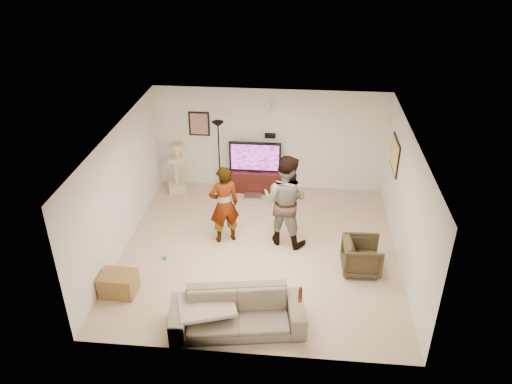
# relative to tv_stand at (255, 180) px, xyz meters

# --- Properties ---
(floor) EXTENTS (5.50, 5.50, 0.02)m
(floor) POSITION_rel_tv_stand_xyz_m (0.34, -2.50, -0.28)
(floor) COLOR #C7AD89
(floor) RESTS_ON ground
(ceiling) EXTENTS (5.50, 5.50, 0.02)m
(ceiling) POSITION_rel_tv_stand_xyz_m (0.34, -2.50, 2.24)
(ceiling) COLOR white
(ceiling) RESTS_ON wall_back
(wall_back) EXTENTS (5.50, 0.04, 2.50)m
(wall_back) POSITION_rel_tv_stand_xyz_m (0.34, 0.25, 0.98)
(wall_back) COLOR silver
(wall_back) RESTS_ON floor
(wall_front) EXTENTS (5.50, 0.04, 2.50)m
(wall_front) POSITION_rel_tv_stand_xyz_m (0.34, -5.25, 0.98)
(wall_front) COLOR silver
(wall_front) RESTS_ON floor
(wall_left) EXTENTS (0.04, 5.50, 2.50)m
(wall_left) POSITION_rel_tv_stand_xyz_m (-2.41, -2.50, 0.98)
(wall_left) COLOR silver
(wall_left) RESTS_ON floor
(wall_right) EXTENTS (0.04, 5.50, 2.50)m
(wall_right) POSITION_rel_tv_stand_xyz_m (3.09, -2.50, 0.98)
(wall_right) COLOR silver
(wall_right) RESTS_ON floor
(wall_clock) EXTENTS (0.26, 0.04, 0.26)m
(wall_clock) POSITION_rel_tv_stand_xyz_m (0.34, 0.22, 1.83)
(wall_clock) COLOR white
(wall_clock) RESTS_ON wall_back
(wall_speaker) EXTENTS (0.25, 0.10, 0.10)m
(wall_speaker) POSITION_rel_tv_stand_xyz_m (0.34, 0.19, 1.11)
(wall_speaker) COLOR black
(wall_speaker) RESTS_ON wall_back
(picture_back) EXTENTS (0.42, 0.03, 0.52)m
(picture_back) POSITION_rel_tv_stand_xyz_m (-1.36, 0.23, 1.33)
(picture_back) COLOR #8B5D53
(picture_back) RESTS_ON wall_back
(picture_right) EXTENTS (0.03, 0.78, 0.62)m
(picture_right) POSITION_rel_tv_stand_xyz_m (3.07, -0.90, 1.23)
(picture_right) COLOR #F3C150
(picture_right) RESTS_ON wall_right
(tv_stand) EXTENTS (1.28, 0.45, 0.53)m
(tv_stand) POSITION_rel_tv_stand_xyz_m (0.00, 0.00, 0.00)
(tv_stand) COLOR black
(tv_stand) RESTS_ON floor
(console_box) EXTENTS (0.40, 0.30, 0.07)m
(console_box) POSITION_rel_tv_stand_xyz_m (-0.01, -0.40, -0.23)
(console_box) COLOR #B2B3C0
(console_box) RESTS_ON floor
(tv) EXTENTS (1.24, 0.08, 0.73)m
(tv) POSITION_rel_tv_stand_xyz_m (0.00, 0.00, 0.63)
(tv) COLOR black
(tv) RESTS_ON tv_stand
(tv_screen) EXTENTS (1.14, 0.01, 0.65)m
(tv_screen) POSITION_rel_tv_stand_xyz_m (0.00, -0.04, 0.63)
(tv_screen) COLOR #DB39BE
(tv_screen) RESTS_ON tv
(floor_lamp) EXTENTS (0.32, 0.32, 1.75)m
(floor_lamp) POSITION_rel_tv_stand_xyz_m (-0.87, -0.02, 0.61)
(floor_lamp) COLOR black
(floor_lamp) RESTS_ON floor
(cat_tree) EXTENTS (0.51, 0.51, 1.28)m
(cat_tree) POSITION_rel_tv_stand_xyz_m (-1.91, -0.21, 0.37)
(cat_tree) COLOR #C3B086
(cat_tree) RESTS_ON floor
(person_left) EXTENTS (0.73, 0.62, 1.69)m
(person_left) POSITION_rel_tv_stand_xyz_m (-0.41, -2.21, 0.58)
(person_left) COLOR #9C9CAC
(person_left) RESTS_ON floor
(person_right) EXTENTS (1.14, 1.01, 1.95)m
(person_right) POSITION_rel_tv_stand_xyz_m (0.81, -2.13, 0.71)
(person_right) COLOR #215B82
(person_right) RESTS_ON floor
(sofa) EXTENTS (2.29, 1.19, 0.64)m
(sofa) POSITION_rel_tv_stand_xyz_m (0.16, -4.70, 0.05)
(sofa) COLOR #6F6553
(sofa) RESTS_ON floor
(throw_blanket) EXTENTS (1.07, 0.95, 0.06)m
(throw_blanket) POSITION_rel_tv_stand_xyz_m (-0.34, -4.70, 0.16)
(throw_blanket) COLOR #C4A8A0
(throw_blanket) RESTS_ON sofa
(beer_bottle) EXTENTS (0.06, 0.06, 0.25)m
(beer_bottle) POSITION_rel_tv_stand_xyz_m (1.17, -4.70, 0.50)
(beer_bottle) COLOR #42220A
(beer_bottle) RESTS_ON sofa
(armchair) EXTENTS (0.74, 0.72, 0.66)m
(armchair) POSITION_rel_tv_stand_xyz_m (2.31, -2.98, 0.06)
(armchair) COLOR #352E1B
(armchair) RESTS_ON floor
(side_table) EXTENTS (0.64, 0.49, 0.41)m
(side_table) POSITION_rel_tv_stand_xyz_m (-2.06, -4.05, -0.06)
(side_table) COLOR brown
(side_table) RESTS_ON floor
(toy_ball) EXTENTS (0.09, 0.09, 0.09)m
(toy_ball) POSITION_rel_tv_stand_xyz_m (-1.50, -2.99, -0.22)
(toy_ball) COLOR #06B08D
(toy_ball) RESTS_ON floor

